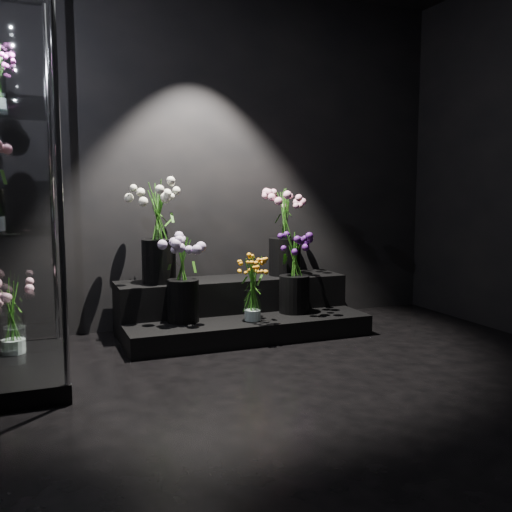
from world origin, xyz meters
TOP-DOWN VIEW (x-y plane):
  - floor at (0.00, 0.00)m, footprint 4.00×4.00m
  - wall_back at (0.00, 2.00)m, footprint 4.00×0.00m
  - display_riser at (0.01, 1.63)m, footprint 1.88×0.83m
  - display_case at (-1.66, 1.00)m, footprint 0.64×1.06m
  - bouquet_orange_bells at (0.01, 1.30)m, footprint 0.25×0.25m
  - bouquet_lilac at (-0.48, 1.47)m, footprint 0.48×0.48m
  - bouquet_purple at (0.43, 1.45)m, footprint 0.39×0.39m
  - bouquet_cream_roses at (-0.59, 1.74)m, footprint 0.53×0.53m
  - bouquet_pink_roses at (0.48, 1.74)m, footprint 0.41×0.41m
  - bouquet_case_base_pink at (-1.64, 1.22)m, footprint 0.38×0.38m

SIDE VIEW (x-z plane):
  - floor at x=0.00m, z-range 0.00..0.00m
  - display_riser at x=0.01m, z-range -0.04..0.38m
  - bouquet_case_base_pink at x=-1.64m, z-range 0.12..0.59m
  - bouquet_orange_bells at x=0.01m, z-range 0.16..0.65m
  - bouquet_purple at x=0.43m, z-range 0.18..0.82m
  - bouquet_lilac at x=-0.48m, z-range 0.21..0.85m
  - bouquet_pink_roses at x=0.48m, z-range 0.46..1.18m
  - bouquet_cream_roses at x=-0.59m, z-range 0.48..1.26m
  - display_case at x=-1.66m, z-range 0.00..2.34m
  - wall_back at x=0.00m, z-range -0.60..3.40m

